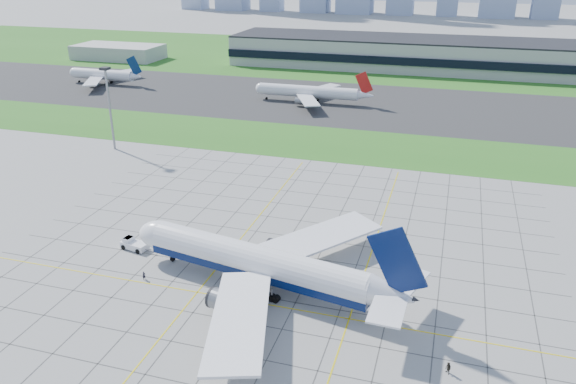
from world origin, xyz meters
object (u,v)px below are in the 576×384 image
pushback_tug (133,244)px  crew_far (448,368)px  distant_jet_1 (310,92)px  light_mast (109,98)px  crew_near (144,276)px  distant_jet_0 (104,75)px  airliner (259,263)px

pushback_tug → crew_far: 67.22m
pushback_tug → distant_jet_1: 131.75m
light_mast → crew_near: size_ratio=15.48×
crew_near → pushback_tug: bearing=71.6°
crew_near → distant_jet_1: distant_jet_1 is taller
crew_near → light_mast: bearing=68.6°
pushback_tug → crew_far: size_ratio=4.42×
pushback_tug → distant_jet_1: (3.27, 131.66, 3.44)m
distant_jet_0 → crew_near: bearing=-54.3°
crew_far → distant_jet_0: (-162.42, 158.47, 3.52)m
crew_near → distant_jet_1: (-5.03, 141.75, 3.66)m
crew_far → distant_jet_1: bearing=162.7°
light_mast → distant_jet_1: (43.52, 75.87, -11.69)m
airliner → distant_jet_1: 140.24m
airliner → distant_jet_0: 192.96m
crew_far → distant_jet_1: distant_jet_1 is taller
airliner → pushback_tug: bearing=179.1°
light_mast → distant_jet_1: light_mast is taller
light_mast → airliner: 94.14m
pushback_tug → distant_jet_0: (-98.32, 138.21, 3.44)m
light_mast → crew_near: 83.27m
airliner → distant_jet_1: bearing=111.5°
light_mast → crew_near: bearing=-53.6°
pushback_tug → distant_jet_1: bearing=99.1°
distant_jet_0 → distant_jet_1: bearing=-3.7°
crew_far → distant_jet_1: 163.69m
crew_near → crew_far: (55.80, -10.17, 0.14)m
light_mast → pushback_tug: 70.44m
airliner → distant_jet_0: size_ratio=1.34×
crew_near → distant_jet_1: size_ratio=0.04×
crew_near → crew_far: 56.72m
airliner → distant_jet_1: airliner is taller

